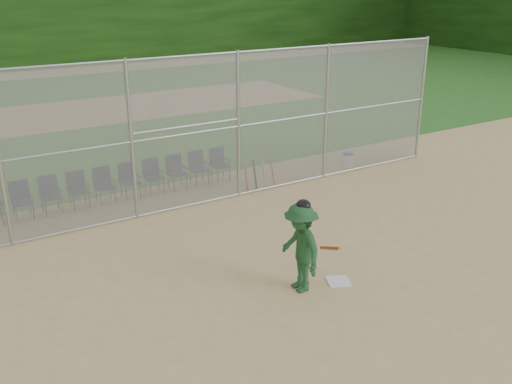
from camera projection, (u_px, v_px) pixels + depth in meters
ground at (321, 279)px, 11.54m from camera, size 100.00×100.00×0.00m
grass_strip at (75, 113)px, 25.83m from camera, size 100.00×100.00×0.00m
dirt_patch_far at (75, 113)px, 25.83m from camera, size 24.00×24.00×0.00m
backstop_fence at (205, 128)px, 14.78m from camera, size 16.09×0.09×4.00m
home_plate at (338, 281)px, 11.45m from camera, size 0.58×0.58×0.02m
batter_at_plate at (300, 247)px, 10.87m from camera, size 0.92×1.41×1.88m
water_cooler at (348, 159)px, 18.47m from camera, size 0.35×0.35×0.45m
spare_bats at (259, 174)px, 16.46m from camera, size 0.96×0.31×0.85m
chair_1 at (22, 201)px, 14.30m from camera, size 0.54×0.52×0.96m
chair_2 at (51, 196)px, 14.65m from camera, size 0.54×0.52×0.96m
chair_3 at (79, 191)px, 15.00m from camera, size 0.54×0.52×0.96m
chair_4 at (105, 186)px, 15.35m from camera, size 0.54×0.52×0.96m
chair_5 at (130, 181)px, 15.70m from camera, size 0.54×0.52×0.96m
chair_6 at (154, 177)px, 16.05m from camera, size 0.54×0.52×0.96m
chair_7 at (177, 173)px, 16.41m from camera, size 0.54×0.52×0.96m
chair_8 at (199, 168)px, 16.76m from camera, size 0.54×0.52×0.96m
chair_9 at (220, 165)px, 17.11m from camera, size 0.54×0.52×0.96m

